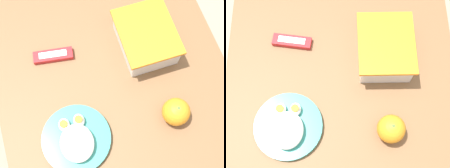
% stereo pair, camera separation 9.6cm
% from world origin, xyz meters
% --- Properties ---
extents(ground_plane, '(10.00, 10.00, 0.00)m').
position_xyz_m(ground_plane, '(0.00, 0.00, 0.00)').
color(ground_plane, gray).
extents(table, '(0.95, 0.74, 0.73)m').
position_xyz_m(table, '(0.00, 0.00, 0.59)').
color(table, brown).
rests_on(table, ground_plane).
extents(food_container, '(0.21, 0.17, 0.09)m').
position_xyz_m(food_container, '(-0.07, 0.14, 0.77)').
color(food_container, white).
rests_on(food_container, table).
extents(orange_fruit, '(0.08, 0.08, 0.08)m').
position_xyz_m(orange_fruit, '(0.18, 0.14, 0.77)').
color(orange_fruit, orange).
rests_on(orange_fruit, table).
extents(rice_plate, '(0.21, 0.21, 0.06)m').
position_xyz_m(rice_plate, '(0.17, -0.16, 0.75)').
color(rice_plate, teal).
rests_on(rice_plate, table).
extents(candy_bar, '(0.06, 0.13, 0.02)m').
position_xyz_m(candy_bar, '(-0.12, -0.16, 0.74)').
color(candy_bar, red).
rests_on(candy_bar, table).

